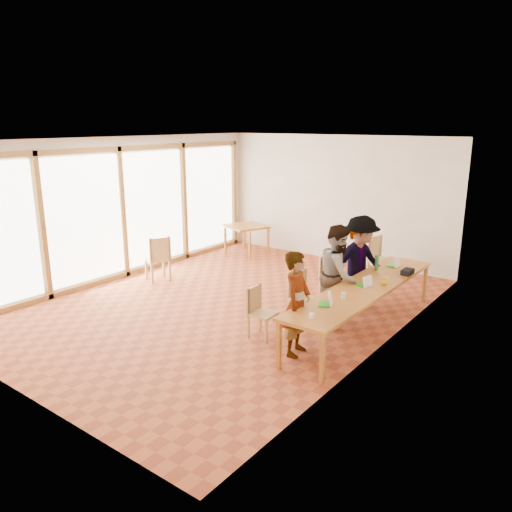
% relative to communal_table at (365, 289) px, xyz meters
% --- Properties ---
extents(ground, '(8.00, 8.00, 0.00)m').
position_rel_communal_table_xyz_m(ground, '(-2.50, -0.41, -0.70)').
color(ground, '#A94E29').
rests_on(ground, ground).
extents(wall_back, '(6.00, 0.10, 3.00)m').
position_rel_communal_table_xyz_m(wall_back, '(-2.50, 3.59, 0.80)').
color(wall_back, silver).
rests_on(wall_back, ground).
extents(wall_front, '(6.00, 0.10, 3.00)m').
position_rel_communal_table_xyz_m(wall_front, '(-2.50, -4.41, 0.80)').
color(wall_front, silver).
rests_on(wall_front, ground).
extents(wall_right, '(0.10, 8.00, 3.00)m').
position_rel_communal_table_xyz_m(wall_right, '(0.50, -0.41, 0.80)').
color(wall_right, silver).
rests_on(wall_right, ground).
extents(window_wall, '(0.10, 8.00, 3.00)m').
position_rel_communal_table_xyz_m(window_wall, '(-5.46, -0.41, 0.80)').
color(window_wall, white).
rests_on(window_wall, ground).
extents(ceiling, '(6.00, 8.00, 0.04)m').
position_rel_communal_table_xyz_m(ceiling, '(-2.50, -0.41, 2.32)').
color(ceiling, white).
rests_on(ceiling, wall_back).
extents(communal_table, '(0.80, 4.00, 0.75)m').
position_rel_communal_table_xyz_m(communal_table, '(0.00, 0.00, 0.00)').
color(communal_table, '#B16E27').
rests_on(communal_table, ground).
extents(side_table, '(0.90, 0.90, 0.75)m').
position_rel_communal_table_xyz_m(side_table, '(-4.48, 2.66, -0.03)').
color(side_table, '#B16E27').
rests_on(side_table, ground).
extents(chair_near, '(0.40, 0.40, 0.44)m').
position_rel_communal_table_xyz_m(chair_near, '(-1.22, -1.23, -0.20)').
color(chair_near, tan).
rests_on(chair_near, ground).
extents(chair_mid, '(0.51, 0.51, 0.48)m').
position_rel_communal_table_xyz_m(chair_mid, '(-0.98, -0.35, -0.15)').
color(chair_mid, tan).
rests_on(chair_mid, ground).
extents(chair_far, '(0.44, 0.44, 0.43)m').
position_rel_communal_table_xyz_m(chair_far, '(-1.22, 1.05, -0.20)').
color(chair_far, tan).
rests_on(chair_far, ground).
extents(chair_empty, '(0.54, 0.54, 0.51)m').
position_rel_communal_table_xyz_m(chair_empty, '(-0.93, 2.65, -0.12)').
color(chair_empty, tan).
rests_on(chair_empty, ground).
extents(chair_spare, '(0.60, 0.60, 0.52)m').
position_rel_communal_table_xyz_m(chair_spare, '(-4.57, -0.25, -0.10)').
color(chair_spare, tan).
rests_on(chair_spare, ground).
extents(person_near, '(0.48, 0.63, 1.55)m').
position_rel_communal_table_xyz_m(person_near, '(-0.41, -1.39, 0.07)').
color(person_near, gray).
rests_on(person_near, ground).
extents(person_mid, '(0.87, 0.98, 1.68)m').
position_rel_communal_table_xyz_m(person_mid, '(-0.50, 0.04, 0.14)').
color(person_mid, gray).
rests_on(person_mid, ground).
extents(person_far, '(1.00, 1.27, 1.73)m').
position_rel_communal_table_xyz_m(person_far, '(-0.47, 0.77, 0.16)').
color(person_far, gray).
rests_on(person_far, ground).
extents(laptop_near, '(0.27, 0.28, 0.19)m').
position_rel_communal_table_xyz_m(laptop_near, '(-0.06, -1.12, 0.10)').
color(laptop_near, green).
rests_on(laptop_near, communal_table).
extents(laptop_mid, '(0.23, 0.24, 0.18)m').
position_rel_communal_table_xyz_m(laptop_mid, '(0.01, -0.01, 0.10)').
color(laptop_mid, green).
rests_on(laptop_mid, communal_table).
extents(laptop_far, '(0.22, 0.24, 0.19)m').
position_rel_communal_table_xyz_m(laptop_far, '(-0.05, 1.34, 0.10)').
color(laptop_far, green).
rests_on(laptop_far, communal_table).
extents(yellow_mug, '(0.15, 0.15, 0.09)m').
position_rel_communal_table_xyz_m(yellow_mug, '(0.22, 0.25, 0.09)').
color(yellow_mug, yellow).
rests_on(yellow_mug, communal_table).
extents(green_bottle, '(0.07, 0.07, 0.28)m').
position_rel_communal_table_xyz_m(green_bottle, '(-0.22, 0.94, 0.19)').
color(green_bottle, '#227E40').
rests_on(green_bottle, communal_table).
extents(clear_glass, '(0.07, 0.07, 0.09)m').
position_rel_communal_table_xyz_m(clear_glass, '(-0.01, -0.73, 0.09)').
color(clear_glass, silver).
rests_on(clear_glass, communal_table).
extents(condiment_cup, '(0.08, 0.08, 0.06)m').
position_rel_communal_table_xyz_m(condiment_cup, '(0.00, -1.67, 0.08)').
color(condiment_cup, white).
rests_on(condiment_cup, communal_table).
extents(pink_phone, '(0.05, 0.10, 0.01)m').
position_rel_communal_table_xyz_m(pink_phone, '(-0.30, 1.27, 0.05)').
color(pink_phone, '#CA4356').
rests_on(pink_phone, communal_table).
extents(black_pouch, '(0.16, 0.26, 0.09)m').
position_rel_communal_table_xyz_m(black_pouch, '(0.31, 1.02, 0.09)').
color(black_pouch, black).
rests_on(black_pouch, communal_table).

